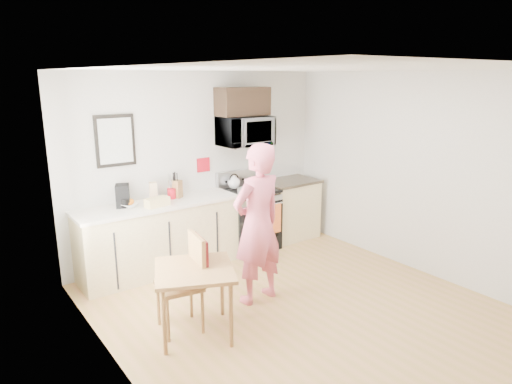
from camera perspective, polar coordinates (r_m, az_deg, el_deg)
floor at (r=5.23m, az=6.32°, el=-14.79°), size 4.60×4.60×0.00m
back_wall at (r=6.56m, az=-7.04°, el=3.36°), size 4.00×0.04×2.60m
left_wall at (r=3.73m, az=-16.56°, el=-5.65°), size 0.04×4.60×2.60m
right_wall at (r=6.24m, az=20.36°, el=2.00°), size 0.04×4.60×2.60m
ceiling at (r=4.57m, az=7.24°, el=15.03°), size 4.00×4.60×0.04m
window at (r=4.40m, az=-19.92°, el=0.52°), size 0.06×1.40×1.50m
cabinet_left at (r=6.18m, az=-11.93°, el=-5.72°), size 2.10×0.60×0.90m
countertop_left at (r=6.04m, az=-12.16°, el=-1.52°), size 2.14×0.64×0.04m
cabinet_right at (r=7.32m, az=4.14°, el=-2.27°), size 0.84×0.60×0.90m
countertop_right at (r=7.20m, az=4.21°, el=1.32°), size 0.88×0.64×0.04m
range at (r=6.83m, az=-0.86°, el=-3.56°), size 0.76×0.70×1.16m
microwave at (r=6.63m, az=-1.43°, el=7.61°), size 0.76×0.51×0.42m
upper_cabinet at (r=6.63m, az=-1.68°, el=11.25°), size 0.76×0.35×0.40m
wall_art at (r=5.98m, az=-17.18°, el=6.15°), size 0.50×0.04×0.65m
wall_trivet at (r=6.57m, az=-6.60°, el=3.39°), size 0.20×0.02×0.20m
person at (r=5.12m, az=0.19°, el=-4.06°), size 0.71×0.50×1.84m
dining_table at (r=4.60m, az=-7.71°, el=-10.37°), size 0.86×0.86×0.71m
chair at (r=4.72m, az=-8.02°, el=-9.47°), size 0.53×0.48×1.00m
knife_block at (r=6.23m, az=-9.98°, el=0.39°), size 0.17×0.18×0.24m
utensil_crock at (r=6.18m, az=-10.54°, el=0.42°), size 0.11×0.11×0.34m
fruit_bowl at (r=5.92m, az=-15.65°, el=-1.46°), size 0.28×0.28×0.10m
milk_carton at (r=6.09m, az=-12.71°, el=0.01°), size 0.12×0.12×0.25m
coffee_maker at (r=5.92m, az=-16.29°, el=-0.55°), size 0.23×0.27×0.29m
bread_bag at (r=5.86m, az=-12.25°, el=-1.24°), size 0.32×0.19×0.11m
cake at (r=6.70m, az=0.65°, el=0.76°), size 0.26×0.26×0.09m
kettle at (r=6.68m, az=-2.77°, el=1.22°), size 0.18×0.18×0.23m
pot at (r=6.38m, az=-1.54°, el=0.13°), size 0.18×0.31×0.09m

